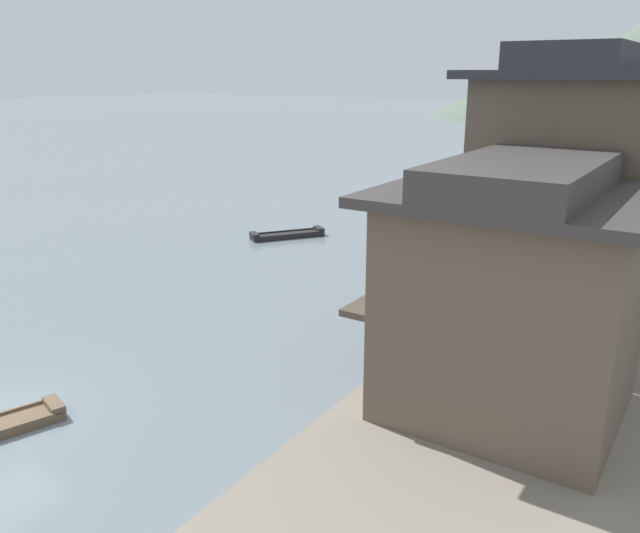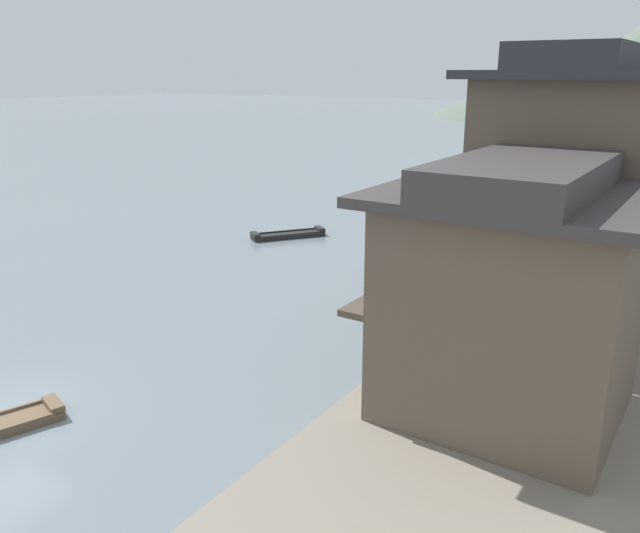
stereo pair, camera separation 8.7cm
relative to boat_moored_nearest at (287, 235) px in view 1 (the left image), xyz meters
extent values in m
plane|color=slate|center=(5.12, -20.03, -0.14)|extent=(400.00, 400.00, 0.00)
cube|color=brown|center=(6.10, -19.05, 0.15)|extent=(0.98, 0.63, 0.18)
cube|color=#232326|center=(0.00, 0.00, -0.03)|extent=(3.20, 3.92, 0.22)
cube|color=#232326|center=(1.10, 1.55, 0.18)|extent=(0.94, 0.81, 0.20)
cube|color=#232326|center=(-1.10, -1.55, 0.18)|extent=(0.94, 0.81, 0.20)
cube|color=#232326|center=(-0.37, 0.27, 0.12)|extent=(2.16, 2.98, 0.08)
cube|color=#232326|center=(0.37, -0.27, 0.12)|extent=(2.16, 2.98, 0.08)
cube|color=#423328|center=(10.93, -5.78, -0.04)|extent=(1.74, 4.02, 0.22)
cube|color=#423328|center=(10.59, -4.02, 0.17)|extent=(0.98, 0.53, 0.19)
cube|color=#423328|center=(11.26, -7.55, 0.17)|extent=(0.98, 0.53, 0.19)
cube|color=#423328|center=(10.46, -5.87, 0.11)|extent=(0.71, 3.35, 0.08)
cube|color=#423328|center=(11.40, -5.69, 0.11)|extent=(0.71, 3.35, 0.08)
cube|color=brown|center=(11.00, 12.59, -0.03)|extent=(1.41, 5.56, 0.23)
cube|color=brown|center=(10.83, 15.19, 0.19)|extent=(0.97, 0.42, 0.21)
cube|color=brown|center=(11.17, 9.99, 0.19)|extent=(0.97, 0.42, 0.21)
cube|color=brown|center=(10.51, 12.56, 0.13)|extent=(0.41, 5.00, 0.08)
cube|color=brown|center=(11.49, 12.62, 0.13)|extent=(0.41, 5.00, 0.08)
cube|color=brown|center=(-0.19, 36.16, -0.03)|extent=(3.59, 2.13, 0.23)
cube|color=brown|center=(1.29, 35.63, 0.19)|extent=(0.65, 1.00, 0.21)
cube|color=brown|center=(-1.67, 36.69, 0.19)|extent=(0.65, 1.00, 0.21)
cube|color=brown|center=(-0.03, 36.61, 0.13)|extent=(2.79, 1.06, 0.08)
cube|color=brown|center=(-0.35, 35.71, 0.13)|extent=(2.79, 1.06, 0.08)
cube|color=brown|center=(16.58, -13.58, 3.36)|extent=(5.23, 4.95, 5.20)
cube|color=#4D4135|center=(13.62, -13.58, 3.36)|extent=(0.70, 4.95, 0.16)
cube|color=#3D3838|center=(16.58, -13.58, 6.08)|extent=(6.13, 5.85, 0.24)
cube|color=#3D3838|center=(16.58, -13.58, 6.55)|extent=(3.14, 5.85, 0.70)
cube|color=brown|center=(16.37, -6.98, 4.66)|extent=(4.79, 7.07, 7.80)
cube|color=#4D4135|center=(13.62, -6.98, 3.36)|extent=(0.70, 7.07, 0.16)
cube|color=#4D4135|center=(13.62, -6.98, 5.96)|extent=(0.70, 7.07, 0.16)
cube|color=#2D2D33|center=(16.37, -6.98, 8.68)|extent=(5.69, 7.97, 0.24)
cube|color=#2D2D33|center=(16.37, -6.98, 9.15)|extent=(2.87, 7.97, 0.70)
cube|color=#75604C|center=(16.50, 0.42, 3.36)|extent=(5.06, 6.16, 5.20)
cube|color=brown|center=(13.62, 0.42, 3.36)|extent=(0.70, 6.16, 0.16)
cube|color=#4C4238|center=(16.50, 0.42, 6.08)|extent=(5.96, 7.06, 0.24)
cube|color=#4C4238|center=(16.50, 0.42, 6.55)|extent=(3.03, 7.06, 0.70)
cube|color=#75604C|center=(16.06, 6.77, 3.36)|extent=(4.17, 4.93, 5.20)
cube|color=brown|center=(13.62, 6.77, 3.36)|extent=(0.70, 4.93, 0.16)
cube|color=#4C4238|center=(16.06, 6.77, 6.08)|extent=(5.07, 5.83, 0.24)
cube|color=#4C4238|center=(16.06, 6.77, 6.55)|extent=(2.50, 5.83, 0.70)
cube|color=brown|center=(13.62, 13.15, 3.36)|extent=(0.70, 5.39, 0.16)
cube|color=#6E6151|center=(13.62, 19.68, 3.36)|extent=(0.70, 6.78, 0.16)
cone|color=#5B6B5B|center=(-9.10, 113.98, 7.26)|extent=(60.63, 60.63, 14.80)
camera|label=1|loc=(20.53, -27.90, 8.75)|focal=35.70mm
camera|label=2|loc=(20.60, -27.85, 8.75)|focal=35.70mm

